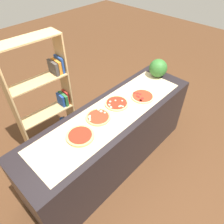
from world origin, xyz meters
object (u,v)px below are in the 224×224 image
Objects in this scene: pizza_mushroom_2 at (117,103)px; watermelon at (158,68)px; pizza_mushroom_1 at (98,117)px; pizza_pepperoni_3 at (142,96)px; pizza_plain_0 at (80,136)px; bookshelf at (48,98)px.

watermelon is at bearing 0.49° from pizza_mushroom_2.
pizza_mushroom_1 is at bearing -179.12° from watermelon.
watermelon reaches higher than pizza_mushroom_1.
pizza_mushroom_2 and pizza_pepperoni_3 have the same top height.
pizza_plain_0 is 0.32m from pizza_mushroom_1.
pizza_mushroom_2 is 1.01× the size of pizza_pepperoni_3.
bookshelf is at bearing 145.46° from watermelon.
bookshelf is (0.22, 0.94, -0.16)m from pizza_plain_0.
pizza_mushroom_1 is 0.98× the size of pizza_pepperoni_3.
bookshelf reaches higher than watermelon.
watermelon is at bearing 0.88° from pizza_mushroom_1.
pizza_pepperoni_3 is at bearing -3.82° from pizza_plain_0.
pizza_plain_0 is 1.46m from watermelon.
pizza_mushroom_1 is at bearing 12.32° from pizza_plain_0.
pizza_mushroom_1 is 0.31m from pizza_mushroom_2.
bookshelf is (-1.24, 0.85, -0.27)m from watermelon.
pizza_mushroom_2 is 1.14× the size of watermelon.
pizza_mushroom_1 is at bearing -178.06° from pizza_mushroom_2.
pizza_pepperoni_3 is at bearing -164.46° from watermelon.
pizza_mushroom_2 is 0.96m from bookshelf.
pizza_mushroom_2 is (0.31, 0.01, 0.00)m from pizza_mushroom_1.
watermelon reaches higher than pizza_plain_0.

